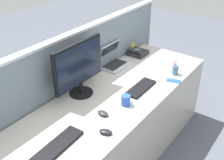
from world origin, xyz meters
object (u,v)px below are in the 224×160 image
at_px(computer_mouse_right_hand, 106,132).
at_px(coffee_mug, 126,100).
at_px(desktop_monitor, 79,67).
at_px(computer_mouse_left_hand, 103,113).
at_px(pen_cup, 175,70).
at_px(cell_phone_blue_case, 173,81).
at_px(cell_phone_white_slab, 180,61).
at_px(laptop, 112,60).
at_px(keyboard_main, 141,88).
at_px(keyboard_spare, 58,146).
at_px(desk_phone, 137,53).

height_order(computer_mouse_right_hand, coffee_mug, coffee_mug).
height_order(desktop_monitor, computer_mouse_left_hand, desktop_monitor).
relative_size(computer_mouse_right_hand, pen_cup, 0.61).
height_order(pen_cup, cell_phone_blue_case, pen_cup).
bearing_deg(cell_phone_white_slab, coffee_mug, 135.90).
xyz_separation_m(laptop, cell_phone_blue_case, (0.08, -0.68, -0.06)).
relative_size(keyboard_main, cell_phone_blue_case, 2.70).
height_order(desktop_monitor, cell_phone_blue_case, desktop_monitor).
distance_m(desktop_monitor, pen_cup, 1.01).
xyz_separation_m(keyboard_main, computer_mouse_left_hand, (-0.52, 0.04, 0.01)).
height_order(computer_mouse_right_hand, cell_phone_blue_case, computer_mouse_right_hand).
height_order(desktop_monitor, laptop, desktop_monitor).
distance_m(keyboard_spare, pen_cup, 1.45).
bearing_deg(desk_phone, computer_mouse_left_hand, -161.47).
relative_size(laptop, cell_phone_blue_case, 2.25).
bearing_deg(laptop, cell_phone_blue_case, -83.06).
relative_size(keyboard_spare, coffee_mug, 3.59).
xyz_separation_m(laptop, computer_mouse_left_hand, (-0.75, -0.46, -0.05)).
distance_m(desk_phone, coffee_mug, 1.01).
height_order(desk_phone, cell_phone_white_slab, desk_phone).
bearing_deg(cell_phone_white_slab, desktop_monitor, 115.31).
distance_m(desktop_monitor, keyboard_main, 0.61).
bearing_deg(cell_phone_white_slab, keyboard_main, 133.29).
distance_m(cell_phone_white_slab, coffee_mug, 1.04).
distance_m(desktop_monitor, cell_phone_blue_case, 0.94).
bearing_deg(keyboard_main, coffee_mug, -175.05).
bearing_deg(desk_phone, cell_phone_white_slab, -73.77).
bearing_deg(pen_cup, desktop_monitor, 147.46).
bearing_deg(keyboard_main, laptop, 64.56).
bearing_deg(desk_phone, coffee_mug, -153.77).
bearing_deg(computer_mouse_right_hand, laptop, 16.46).
xyz_separation_m(desktop_monitor, computer_mouse_left_hand, (-0.14, -0.36, -0.25)).
xyz_separation_m(desktop_monitor, computer_mouse_right_hand, (-0.30, -0.52, -0.25)).
bearing_deg(pen_cup, keyboard_spare, 172.27).
bearing_deg(laptop, cell_phone_white_slab, -46.21).
xyz_separation_m(laptop, pen_cup, (0.22, -0.63, -0.01)).
bearing_deg(keyboard_spare, desktop_monitor, 25.34).
xyz_separation_m(keyboard_spare, computer_mouse_left_hand, (0.47, -0.03, 0.01)).
bearing_deg(keyboard_main, desk_phone, 33.19).
height_order(laptop, keyboard_main, laptop).
bearing_deg(keyboard_spare, keyboard_main, -7.09).
distance_m(cell_phone_white_slab, cell_phone_blue_case, 0.46).
relative_size(cell_phone_blue_case, coffee_mug, 1.15).
bearing_deg(computer_mouse_left_hand, desk_phone, 20.84).
xyz_separation_m(desk_phone, keyboard_main, (-0.62, -0.42, -0.02)).
distance_m(keyboard_main, cell_phone_blue_case, 0.36).
bearing_deg(computer_mouse_left_hand, keyboard_spare, 178.86).
bearing_deg(keyboard_spare, cell_phone_white_slab, -6.93).
relative_size(cell_phone_white_slab, cell_phone_blue_case, 1.12).
xyz_separation_m(keyboard_main, cell_phone_blue_case, (0.31, -0.18, -0.01)).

